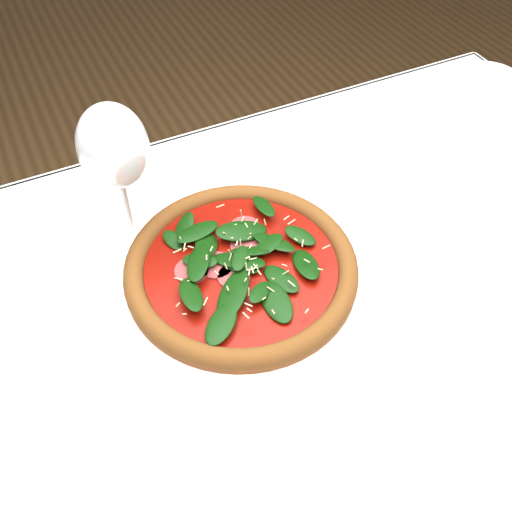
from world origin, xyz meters
name	(u,v)px	position (x,y,z in m)	size (l,w,h in m)	color
ground	(289,498)	(0.00, 0.00, 0.00)	(6.00, 6.00, 0.00)	brown
dining_table	(308,342)	(0.00, 0.00, 0.65)	(1.21, 0.81, 0.75)	silver
plate	(241,275)	(-0.07, 0.07, 0.76)	(0.35, 0.35, 0.02)	white
pizza	(241,265)	(-0.07, 0.07, 0.78)	(0.36, 0.36, 0.04)	brown
wine_glass	(114,150)	(-0.17, 0.21, 0.90)	(0.09, 0.09, 0.22)	white
saucer_far	(488,83)	(0.54, 0.29, 0.76)	(0.15, 0.15, 0.01)	white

